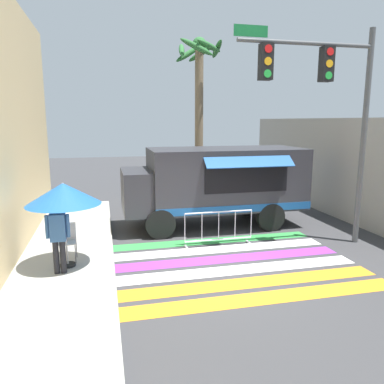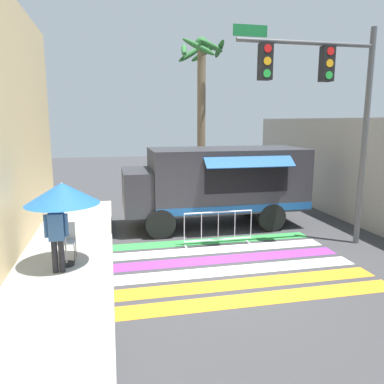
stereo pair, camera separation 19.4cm
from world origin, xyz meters
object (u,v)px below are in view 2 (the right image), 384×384
(traffic_signal_pole, at_px, (327,94))
(food_truck, at_px, (213,181))
(folding_chair, at_px, (66,237))
(vendor_person, at_px, (57,233))
(barricade_front, at_px, (218,229))
(patio_umbrella, at_px, (62,194))
(palm_tree, at_px, (201,93))

(traffic_signal_pole, bearing_deg, food_truck, 130.89)
(traffic_signal_pole, height_order, folding_chair, traffic_signal_pole)
(vendor_person, bearing_deg, barricade_front, 4.07)
(patio_umbrella, distance_m, folding_chair, 1.29)
(patio_umbrella, height_order, palm_tree, palm_tree)
(patio_umbrella, xyz_separation_m, barricade_front, (4.09, 0.99, -1.39))
(patio_umbrella, relative_size, folding_chair, 2.19)
(palm_tree, bearing_deg, folding_chair, -126.48)
(barricade_front, bearing_deg, traffic_signal_pole, -12.78)
(food_truck, relative_size, patio_umbrella, 3.01)
(traffic_signal_pole, distance_m, vendor_person, 7.76)
(food_truck, relative_size, barricade_front, 3.01)
(palm_tree, bearing_deg, vendor_person, -123.89)
(palm_tree, bearing_deg, traffic_signal_pole, -76.24)
(vendor_person, bearing_deg, palm_tree, 41.98)
(food_truck, relative_size, traffic_signal_pole, 1.01)
(folding_chair, height_order, barricade_front, folding_chair)
(traffic_signal_pole, bearing_deg, folding_chair, 179.14)
(traffic_signal_pole, xyz_separation_m, folding_chair, (-6.92, 0.10, -3.58))
(traffic_signal_pole, xyz_separation_m, vendor_person, (-7.02, -0.75, -3.22))
(folding_chair, height_order, palm_tree, palm_tree)
(patio_umbrella, distance_m, vendor_person, 0.93)
(folding_chair, height_order, vendor_person, vendor_person)
(patio_umbrella, height_order, barricade_front, patio_umbrella)
(barricade_front, bearing_deg, vendor_person, -161.80)
(folding_chair, xyz_separation_m, palm_tree, (5.18, 7.00, 4.09))
(vendor_person, bearing_deg, traffic_signal_pole, -8.01)
(barricade_front, relative_size, palm_tree, 0.29)
(folding_chair, relative_size, vendor_person, 0.57)
(traffic_signal_pole, xyz_separation_m, barricade_front, (-2.80, 0.63, -3.78))
(barricade_front, bearing_deg, food_truck, 78.57)
(traffic_signal_pole, relative_size, palm_tree, 0.85)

